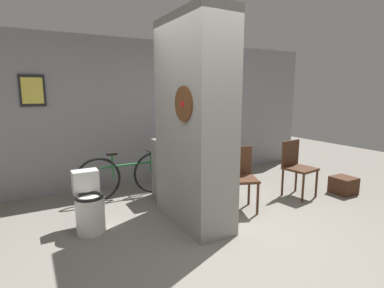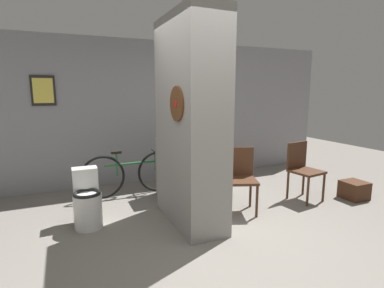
{
  "view_description": "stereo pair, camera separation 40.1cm",
  "coord_description": "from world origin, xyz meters",
  "px_view_note": "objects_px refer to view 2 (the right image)",
  "views": [
    {
      "loc": [
        -1.71,
        -2.64,
        1.69
      ],
      "look_at": [
        0.32,
        1.03,
        0.95
      ],
      "focal_mm": 28.0,
      "sensor_mm": 36.0,
      "label": 1
    },
    {
      "loc": [
        -1.35,
        -2.81,
        1.69
      ],
      "look_at": [
        0.32,
        1.03,
        0.95
      ],
      "focal_mm": 28.0,
      "sensor_mm": 36.0,
      "label": 2
    }
  ],
  "objects_px": {
    "toilet": "(87,202)",
    "bicycle": "(132,173)",
    "chair_near_pillar": "(240,176)",
    "bottle_tall": "(186,133)",
    "chair_by_doorway": "(303,168)"
  },
  "relations": [
    {
      "from": "chair_near_pillar",
      "to": "bottle_tall",
      "type": "bearing_deg",
      "value": 134.59
    },
    {
      "from": "toilet",
      "to": "bottle_tall",
      "type": "xyz_separation_m",
      "value": [
        1.62,
        0.67,
        0.71
      ]
    },
    {
      "from": "bottle_tall",
      "to": "toilet",
      "type": "bearing_deg",
      "value": -157.5
    },
    {
      "from": "chair_near_pillar",
      "to": "bottle_tall",
      "type": "distance_m",
      "value": 1.19
    },
    {
      "from": "toilet",
      "to": "bicycle",
      "type": "distance_m",
      "value": 1.21
    },
    {
      "from": "chair_near_pillar",
      "to": "bicycle",
      "type": "distance_m",
      "value": 1.8
    },
    {
      "from": "chair_near_pillar",
      "to": "chair_by_doorway",
      "type": "height_order",
      "value": "same"
    },
    {
      "from": "bicycle",
      "to": "bottle_tall",
      "type": "bearing_deg",
      "value": -17.75
    },
    {
      "from": "chair_near_pillar",
      "to": "bicycle",
      "type": "relative_size",
      "value": 0.56
    },
    {
      "from": "chair_near_pillar",
      "to": "bottle_tall",
      "type": "relative_size",
      "value": 3.54
    },
    {
      "from": "toilet",
      "to": "chair_near_pillar",
      "type": "distance_m",
      "value": 2.07
    },
    {
      "from": "chair_near_pillar",
      "to": "bicycle",
      "type": "height_order",
      "value": "chair_near_pillar"
    },
    {
      "from": "toilet",
      "to": "chair_by_doorway",
      "type": "xyz_separation_m",
      "value": [
        3.19,
        -0.32,
        0.19
      ]
    },
    {
      "from": "chair_near_pillar",
      "to": "chair_by_doorway",
      "type": "relative_size",
      "value": 1.0
    },
    {
      "from": "bottle_tall",
      "to": "chair_by_doorway",
      "type": "bearing_deg",
      "value": -31.95
    }
  ]
}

